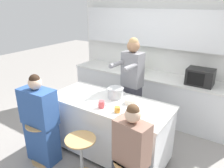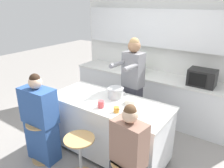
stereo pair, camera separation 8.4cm
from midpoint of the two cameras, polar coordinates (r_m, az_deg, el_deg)
The scene contains 16 objects.
ground_plane at distance 3.79m, azimuth -0.08°, elevation -17.30°, with size 16.00×16.00×0.00m, color gray.
wall_back at distance 4.72m, azimuth 13.43°, elevation 10.59°, with size 3.85×0.22×2.70m.
back_counter at distance 4.74m, azimuth 10.88°, elevation -2.92°, with size 3.57×0.66×0.91m.
kitchen_island at distance 3.51m, azimuth -0.09°, elevation -11.27°, with size 1.89×0.83×0.93m.
bar_stool_leftmost at distance 3.59m, azimuth -17.16°, elevation -13.23°, with size 0.41×0.41×0.65m.
bar_stool_center at distance 3.14m, azimuth -7.51°, elevation -17.89°, with size 0.41×0.41×0.65m.
person_cooking at distance 3.77m, azimuth 5.98°, elevation -1.37°, with size 0.38×0.57×1.80m.
person_wrapped_blanket at distance 3.46m, azimuth -17.52°, elevation -9.33°, with size 0.54×0.31×1.41m.
person_seated_near at distance 2.62m, azimuth 5.26°, elevation -20.25°, with size 0.41×0.31×1.37m.
cooking_pot at distance 3.37m, azimuth 1.69°, elevation -2.35°, with size 0.33×0.25×0.17m.
fruit_bowl at distance 2.87m, azimuth 4.49°, elevation -7.85°, with size 0.17×0.17×0.07m.
mixing_bowl_steel at distance 3.22m, azimuth 5.60°, elevation -4.49°, with size 0.18×0.18×0.08m.
coffee_cup_near at distance 3.08m, azimuth -2.13°, elevation -5.32°, with size 0.12×0.09×0.10m.
coffee_cup_far at distance 2.97m, azimuth 2.00°, elevation -6.71°, with size 0.11×0.08×0.08m.
microwave at distance 4.22m, azimuth 23.01°, elevation 1.53°, with size 0.47×0.34×0.30m.
potted_plant at distance 4.66m, azimuth 8.02°, elevation 4.79°, with size 0.22×0.22×0.28m.
Camera 2 is at (1.75, -2.41, 2.34)m, focal length 35.00 mm.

